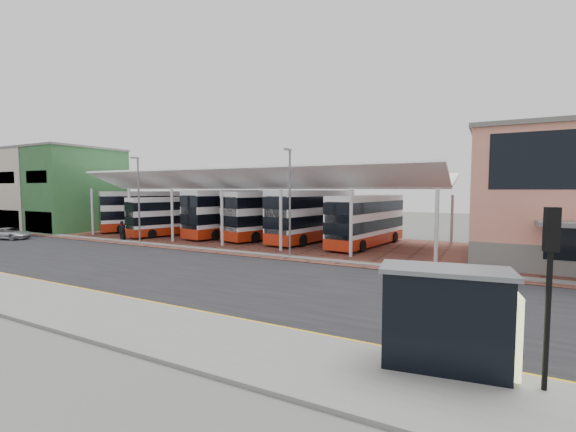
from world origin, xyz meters
name	(u,v)px	position (x,y,z in m)	size (l,w,h in m)	color
ground	(215,271)	(0.00, 0.00, 0.00)	(140.00, 140.00, 0.00)	#51534D
road	(204,274)	(0.00, -1.00, 0.01)	(120.00, 14.00, 0.02)	black
forecourt	(324,246)	(2.00, 13.00, 0.03)	(72.00, 16.00, 0.06)	brown
sidewalk	(79,309)	(0.00, -9.00, 0.07)	(120.00, 4.00, 0.14)	slate
north_kerb	(266,255)	(0.00, 6.20, 0.07)	(120.00, 0.80, 0.14)	slate
yellow_line_near	(120,298)	(0.00, -7.00, 0.03)	(120.00, 0.12, 0.01)	#F6B209
yellow_line_far	(125,297)	(0.00, -6.70, 0.03)	(120.00, 0.12, 0.01)	#F6B209
canopy	(255,182)	(-6.00, 13.94, 5.80)	(37.00, 11.63, 7.07)	silver
shop_green	(79,189)	(-30.00, 10.97, 5.12)	(6.40, 10.20, 10.22)	#316434
shop_cream	(48,189)	(-36.50, 10.97, 5.12)	(6.40, 10.20, 10.22)	beige
shop_brick	(20,189)	(-43.00, 10.97, 5.12)	(6.40, 10.20, 10.22)	brown
lamp_west	(138,197)	(-14.00, 6.27, 4.36)	(0.16, 0.90, 8.07)	slate
lamp_east	(290,199)	(2.00, 6.27, 4.36)	(0.16, 0.90, 8.07)	slate
bus_0	(153,211)	(-21.22, 14.54, 2.45)	(8.48, 11.31, 4.81)	white
bus_1	(175,216)	(-15.71, 12.65, 2.14)	(5.33, 10.38, 4.18)	white
bus_2	(234,213)	(-9.48, 15.12, 2.52)	(4.97, 12.34, 4.96)	white
bus_3	(274,215)	(-4.65, 15.40, 2.47)	(5.84, 12.04, 4.84)	white
bus_4	(313,216)	(-0.19, 15.40, 2.52)	(4.60, 12.32, 4.96)	white
bus_5	(367,221)	(5.40, 14.66, 2.30)	(4.15, 11.21, 4.51)	white
silver_car	(9,234)	(-28.16, 2.09, 0.61)	(1.95, 4.22, 1.17)	#B9BBC2
pedestrian	(122,230)	(-17.50, 7.17, 1.00)	(0.68, 0.45, 1.88)	black
suitcase	(124,237)	(-17.22, 7.07, 0.36)	(0.35, 0.25, 0.60)	black
bus_shelter	(457,310)	(14.53, -7.85, 1.90)	(3.70, 2.11, 2.82)	black
traffic_signal_west	(550,269)	(16.56, -7.74, 3.17)	(0.36, 0.31, 4.55)	black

